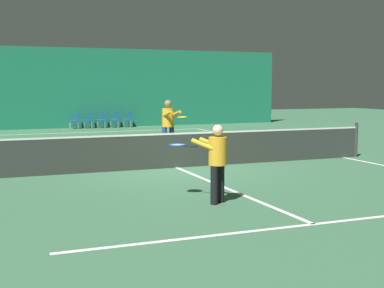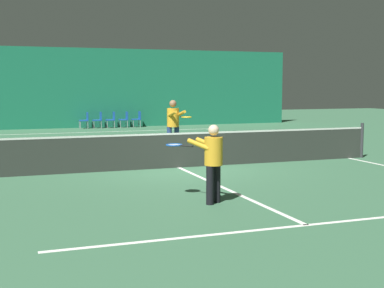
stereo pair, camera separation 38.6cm
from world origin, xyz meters
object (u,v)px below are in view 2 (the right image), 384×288
Objects in this scene: courtside_chair_1 at (98,119)px; courtside_chair_2 at (112,119)px; tennis_net at (179,149)px; courtside_chair_3 at (125,118)px; courtside_chair_4 at (137,118)px; player_near at (211,158)px; courtside_chair_0 at (85,119)px; player_far at (174,122)px.

courtside_chair_1 is 1.00× the size of courtside_chair_2.
courtside_chair_3 is (1.75, 14.29, -0.03)m from tennis_net.
tennis_net reaches higher than courtside_chair_4.
courtside_chair_2 and courtside_chair_3 have the same top height.
courtside_chair_1 is at bearing 88.55° from tennis_net.
player_near is 1.77× the size of courtside_chair_4.
courtside_chair_2 is (1.39, 0.00, 0.00)m from courtside_chair_0.
courtside_chair_4 is at bearing -43.70° from player_near.
courtside_chair_0 is at bearing -90.00° from courtside_chair_4.
tennis_net is 14.33m from courtside_chair_2.
courtside_chair_0 and courtside_chair_4 have the same top height.
player_near is 1.77× the size of courtside_chair_2.
player_near reaches higher than courtside_chair_0.
courtside_chair_1 is at bearing -90.00° from courtside_chair_2.
courtside_chair_2 is (1.06, 14.29, -0.03)m from tennis_net.
player_near is 0.86× the size of player_far.
tennis_net reaches higher than courtside_chair_2.
courtside_chair_3 is (2.58, 18.68, -0.38)m from player_near.
courtside_chair_1 is 2.09m from courtside_chair_4.
player_far is at bearing -0.81° from courtside_chair_2.
courtside_chair_2 is at bearing -90.00° from courtside_chair_4.
player_far is at bearing -7.98° from courtside_chair_4.
tennis_net is 14.50m from courtside_chair_4.
player_far is 2.07× the size of courtside_chair_3.
courtside_chair_4 is (1.55, 11.06, -0.53)m from player_far.
tennis_net is 4.48m from player_near.
player_far is 11.08m from courtside_chair_1.
courtside_chair_4 is (2.79, 0.00, 0.00)m from courtside_chair_0.
courtside_chair_0 is at bearing -90.00° from courtside_chair_2.
courtside_chair_0 is 2.09m from courtside_chair_3.
courtside_chair_3 and courtside_chair_4 have the same top height.
courtside_chair_1 is (0.36, 14.29, -0.03)m from tennis_net.
courtside_chair_4 is at bearing 90.00° from courtside_chair_0.
courtside_chair_1 is at bearing 175.73° from player_far.
player_near is at bearing -3.64° from courtside_chair_1.
tennis_net is 14.29× the size of courtside_chair_1.
tennis_net is 14.40m from courtside_chair_3.
tennis_net reaches higher than courtside_chair_3.
courtside_chair_2 is at bearing 90.00° from courtside_chair_0.
courtside_chair_1 is 1.00× the size of courtside_chair_3.
courtside_chair_0 and courtside_chair_3 have the same top height.
player_near reaches higher than courtside_chair_2.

